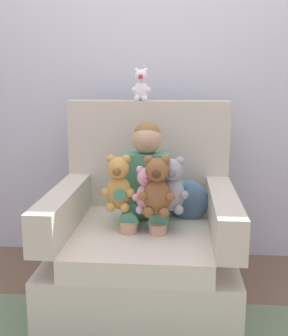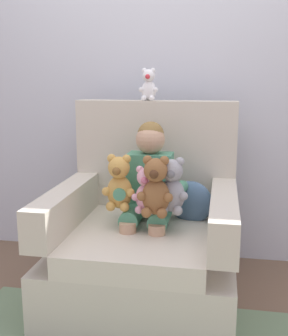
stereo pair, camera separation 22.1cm
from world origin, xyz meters
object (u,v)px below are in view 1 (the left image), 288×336
Objects in this scene: armchair at (144,240)px; plush_honey at (118,184)px; plush_grey at (172,186)px; plush_pink at (146,191)px; plush_white_on_backrest at (141,85)px; seated_child at (146,187)px; plush_brown at (157,188)px; throw_pillow at (187,201)px.

armchair is 0.39m from plush_honey.
armchair is 3.68× the size of plush_grey.
plush_white_on_backrest reaches higher than plush_pink.
seated_child is 2.69× the size of plush_grey.
plush_white_on_backrest is at bearing 117.33° from plush_brown.
plush_pink is 1.27× the size of plush_white_on_backrest.
plush_honey is at bearing -86.15° from plush_white_on_backrest.
plush_brown is 1.26× the size of plush_pink.
plush_pink is at bearing -67.40° from plush_white_on_backrest.
plush_honey is at bearing -141.62° from seated_child.
plush_white_on_backrest is at bearing 96.96° from seated_child.
armchair reaches higher than plush_honey.
armchair reaches higher than plush_grey.
plush_grey reaches higher than throw_pillow.
plush_white_on_backrest reaches higher than plush_brown.
plush_honey reaches higher than throw_pillow.
plush_white_on_backrest is at bearing 77.90° from plush_honey.
armchair reaches higher than throw_pillow.
plush_brown reaches higher than throw_pillow.
plush_grey is at bearing 52.12° from plush_brown.
armchair reaches higher than plush_pink.
plush_grey is (0.08, 0.06, -0.01)m from plush_brown.
armchair is at bearing 34.10° from plush_honey.
armchair is 0.32m from seated_child.
plush_brown is 0.76m from plush_white_on_backrest.
plush_pink is at bearing 156.01° from plush_brown.
plush_grey is at bearing -4.04° from plush_honey.
plush_brown is 0.38m from throw_pillow.
plush_honey is 1.19× the size of throw_pillow.
plush_grey is 1.52× the size of plush_white_on_backrest.
plush_brown is 0.10m from plush_grey.
plush_grey is 0.74m from plush_white_on_backrest.
plush_brown is at bearing -20.64° from plush_honey.
seated_child is 0.15m from plush_pink.
plush_white_on_backrest is at bearing 97.34° from armchair.
plush_brown is at bearing -119.25° from throw_pillow.
seated_child is 0.66m from plush_white_on_backrest.
throw_pillow is (0.25, 0.13, 0.21)m from armchair.
plush_grey is at bearing -44.80° from seated_child.
plush_white_on_backrest is (0.08, 0.46, 0.53)m from plush_honey.
armchair is at bearing 129.91° from plush_brown.
plush_pink reaches higher than throw_pillow.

